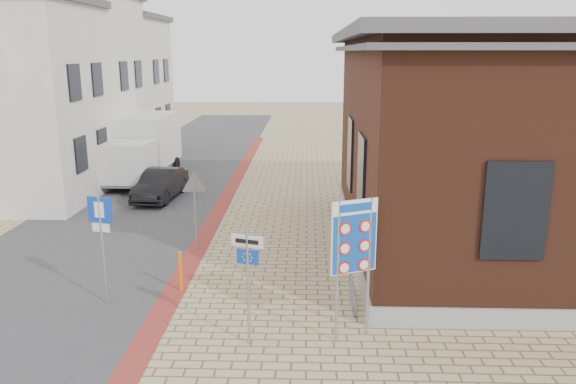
% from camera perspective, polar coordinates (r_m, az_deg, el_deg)
% --- Properties ---
extents(ground, '(120.00, 120.00, 0.00)m').
position_cam_1_polar(ground, '(12.54, -5.28, -15.34)').
color(ground, tan).
rests_on(ground, ground).
extents(road_strip, '(7.00, 60.00, 0.02)m').
position_cam_1_polar(road_strip, '(27.45, -12.85, 0.79)').
color(road_strip, '#38383A').
rests_on(road_strip, ground).
extents(curb_strip, '(0.60, 40.00, 0.02)m').
position_cam_1_polar(curb_strip, '(21.99, -7.26, -2.24)').
color(curb_strip, maroon).
rests_on(curb_strip, ground).
extents(brick_building, '(13.00, 13.00, 6.80)m').
position_cam_1_polar(brick_building, '(19.53, 24.63, 4.96)').
color(brick_building, gray).
rests_on(brick_building, ground).
extents(townhouse_near, '(7.40, 6.40, 8.30)m').
position_cam_1_polar(townhouse_near, '(26.09, -26.93, 8.22)').
color(townhouse_near, beige).
rests_on(townhouse_near, ground).
extents(townhouse_mid, '(7.40, 6.40, 9.10)m').
position_cam_1_polar(townhouse_mid, '(31.45, -21.80, 10.21)').
color(townhouse_mid, beige).
rests_on(townhouse_mid, ground).
extents(townhouse_far, '(7.40, 6.40, 8.30)m').
position_cam_1_polar(townhouse_far, '(37.05, -18.05, 10.33)').
color(townhouse_far, beige).
rests_on(townhouse_far, ground).
extents(bike_rack, '(0.08, 1.80, 0.60)m').
position_cam_1_polar(bike_rack, '(14.35, 6.55, -10.24)').
color(bike_rack, slate).
rests_on(bike_rack, ground).
extents(sedan, '(1.68, 3.95, 1.27)m').
position_cam_1_polar(sedan, '(24.60, -12.83, 0.76)').
color(sedan, black).
rests_on(sedan, ground).
extents(box_truck, '(2.72, 6.09, 3.15)m').
position_cam_1_polar(box_truck, '(28.15, -14.60, 4.37)').
color(box_truck, slate).
rests_on(box_truck, ground).
extents(border_sign, '(1.00, 0.48, 3.15)m').
position_cam_1_polar(border_sign, '(12.02, 6.73, -4.80)').
color(border_sign, gray).
rests_on(border_sign, ground).
extents(essen_sign, '(0.69, 0.25, 2.62)m').
position_cam_1_polar(essen_sign, '(11.88, -4.10, -7.68)').
color(essen_sign, gray).
rests_on(essen_sign, ground).
extents(parking_sign, '(0.62, 0.18, 2.85)m').
position_cam_1_polar(parking_sign, '(14.38, -18.45, -3.54)').
color(parking_sign, gray).
rests_on(parking_sign, ground).
extents(yield_sign, '(0.90, 0.21, 2.54)m').
position_cam_1_polar(yield_sign, '(17.69, -9.47, 0.14)').
color(yield_sign, gray).
rests_on(yield_sign, ground).
extents(bollard, '(0.12, 0.12, 1.10)m').
position_cam_1_polar(bollard, '(15.10, -10.86, -7.95)').
color(bollard, '#F9610D').
rests_on(bollard, ground).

